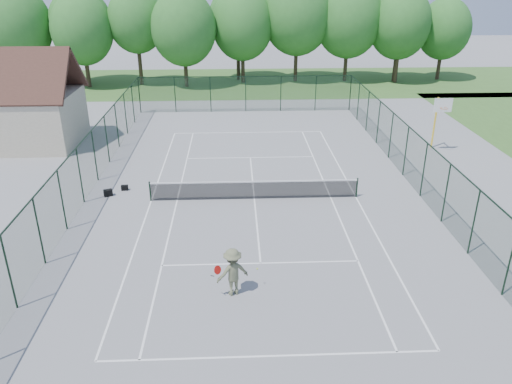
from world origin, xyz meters
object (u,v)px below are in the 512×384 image
sports_bag_a (108,193)px  basketball_goal (439,113)px  tennis_net (254,189)px  tennis_player (233,272)px

sports_bag_a → basketball_goal: bearing=-5.1°
tennis_net → basketball_goal: (12.52, 7.36, 1.99)m
tennis_net → tennis_player: 8.55m
sports_bag_a → tennis_player: 11.44m
tennis_net → tennis_player: bearing=-97.8°
tennis_net → tennis_player: tennis_player is taller
tennis_net → tennis_player: (-1.15, -8.47, 0.38)m
basketball_goal → sports_bag_a: size_ratio=8.04×
sports_bag_a → tennis_player: (6.75, -9.20, 0.78)m
sports_bag_a → tennis_player: size_ratio=0.24×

